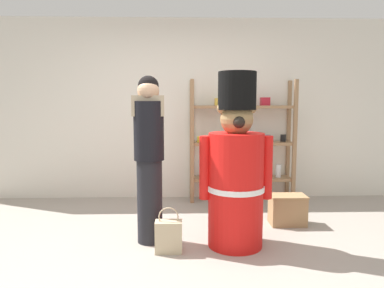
{
  "coord_description": "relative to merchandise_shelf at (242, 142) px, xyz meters",
  "views": [
    {
      "loc": [
        0.04,
        -3.04,
        1.39
      ],
      "look_at": [
        0.14,
        0.37,
        1.0
      ],
      "focal_mm": 33.25,
      "sensor_mm": 36.0,
      "label": 1
    }
  ],
  "objects": [
    {
      "name": "person_shopper",
      "position": [
        -1.18,
        -1.54,
        0.05
      ],
      "size": [
        0.31,
        0.3,
        1.66
      ],
      "color": "black",
      "rests_on": "ground_plane"
    },
    {
      "name": "display_crate",
      "position": [
        0.35,
        -1.08,
        -0.67
      ],
      "size": [
        0.41,
        0.26,
        0.35
      ],
      "color": "#9E7A51",
      "rests_on": "ground_plane"
    },
    {
      "name": "teddy_bear_guard",
      "position": [
        -0.34,
        -1.67,
        -0.12
      ],
      "size": [
        0.71,
        0.55,
        1.69
      ],
      "color": "red",
      "rests_on": "ground_plane"
    },
    {
      "name": "ground_plane",
      "position": [
        -0.9,
        -1.98,
        -0.84
      ],
      "size": [
        6.4,
        6.4,
        0.0
      ],
      "primitive_type": "plane",
      "color": "#9E9389"
    },
    {
      "name": "back_wall",
      "position": [
        -0.9,
        0.22,
        0.46
      ],
      "size": [
        6.4,
        0.12,
        2.6
      ],
      "primitive_type": "cube",
      "color": "silver",
      "rests_on": "ground_plane"
    },
    {
      "name": "merchandise_shelf",
      "position": [
        0.0,
        0.0,
        0.0
      ],
      "size": [
        1.48,
        0.35,
        1.72
      ],
      "color": "#93704C",
      "rests_on": "ground_plane"
    },
    {
      "name": "shopping_bag",
      "position": [
        -0.99,
        -1.81,
        -0.68
      ],
      "size": [
        0.25,
        0.14,
        0.43
      ],
      "color": "#C1AD89",
      "rests_on": "ground_plane"
    }
  ]
}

